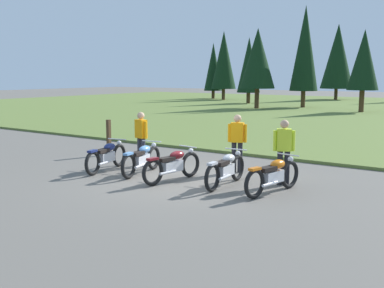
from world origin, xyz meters
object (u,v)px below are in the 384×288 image
Objects in this scene: motorcycle_navy at (107,156)px; rider_with_back_turned at (141,136)px; motorcycle_silver at (226,169)px; motorcycle_orange at (273,175)px; motorcycle_maroon at (173,165)px; rider_in_hivis_vest at (237,140)px; rider_checking_bike at (284,148)px; motorcycle_sky_blue at (142,159)px; trail_marker_post at (109,137)px.

rider_with_back_turned is (0.39, 1.09, 0.51)m from motorcycle_navy.
motorcycle_navy and motorcycle_silver have the same top height.
rider_with_back_turned is at bearing 171.52° from motorcycle_orange.
motorcycle_maroon is at bearing -172.63° from motorcycle_orange.
rider_in_hivis_vest reaches higher than motorcycle_maroon.
rider_with_back_turned is at bearing -177.22° from rider_checking_bike.
rider_checking_bike is 1.85m from rider_in_hivis_vest.
motorcycle_maroon is at bearing -27.76° from rider_with_back_turned.
motorcycle_navy and motorcycle_maroon have the same top height.
motorcycle_navy and motorcycle_sky_blue have the same top height.
rider_with_back_turned is (-0.74, 0.83, 0.51)m from motorcycle_sky_blue.
rider_in_hivis_vest reaches higher than trail_marker_post.
rider_checking_bike is at bearing -21.21° from rider_in_hivis_vest.
motorcycle_maroon is 1.00× the size of motorcycle_silver.
motorcycle_orange is at bearing -40.30° from rider_in_hivis_vest.
rider_with_back_turned is (-3.43, 0.71, 0.51)m from motorcycle_silver.
rider_checking_bike and rider_in_hivis_vest have the same top height.
motorcycle_sky_blue is 3.46m from trail_marker_post.
motorcycle_maroon is at bearing 0.77° from motorcycle_navy.
motorcycle_sky_blue is 1.25× the size of rider_with_back_turned.
trail_marker_post reaches higher than motorcycle_maroon.
motorcycle_navy is at bearing -174.31° from motorcycle_silver.
rider_in_hivis_vest is (-0.58, 1.60, 0.51)m from motorcycle_silver.
rider_checking_bike is (4.97, 1.31, 0.51)m from motorcycle_navy.
rider_with_back_turned is at bearing 152.24° from motorcycle_maroon.
rider_checking_bike is 1.00× the size of rider_in_hivis_vest.
motorcycle_sky_blue is 1.29m from motorcycle_maroon.
trail_marker_post is (-7.00, 1.58, 0.18)m from motorcycle_orange.
trail_marker_post is (-1.87, 1.97, 0.18)m from motorcycle_navy.
motorcycle_sky_blue is 3.99m from motorcycle_orange.
motorcycle_silver is 3.54m from rider_with_back_turned.
motorcycle_silver is at bearing 13.79° from motorcycle_maroon.
rider_checking_bike is at bearing 15.39° from motorcycle_sky_blue.
motorcycle_sky_blue is (1.13, 0.26, 0.00)m from motorcycle_navy.
motorcycle_silver is at bearing 2.63° from motorcycle_sky_blue.
motorcycle_sky_blue is 1.25× the size of rider_in_hivis_vest.
trail_marker_post reaches higher than motorcycle_silver.
rider_with_back_turned reaches higher than motorcycle_maroon.
motorcycle_navy is 2.72m from trail_marker_post.
rider_in_hivis_vest is at bearing 109.90° from motorcycle_silver.
rider_with_back_turned is at bearing 168.31° from motorcycle_silver.
rider_checking_bike reaches higher than motorcycle_sky_blue.
motorcycle_silver is 5.91m from trail_marker_post.
motorcycle_sky_blue is 1.00× the size of motorcycle_orange.
motorcycle_maroon is 1.01× the size of motorcycle_orange.
rider_in_hivis_vest reaches higher than motorcycle_silver.
motorcycle_sky_blue is 2.77m from rider_in_hivis_vest.
rider_checking_bike is at bearing 26.51° from motorcycle_maroon.
rider_checking_bike reaches higher than motorcycle_maroon.
motorcycle_sky_blue is at bearing -177.37° from motorcycle_silver.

